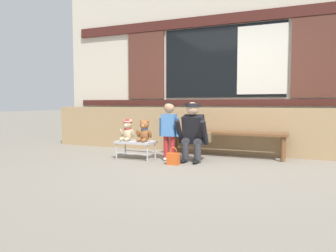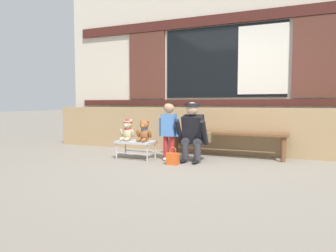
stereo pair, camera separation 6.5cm
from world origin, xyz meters
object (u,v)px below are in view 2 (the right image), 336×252
adult_crouching (193,132)px  handbag_on_ground (173,158)px  wooden_bench_long (225,135)px  teddy_bear_with_hat (127,130)px  child_standing (169,124)px  teddy_bear_plain (144,132)px  small_display_bench (136,143)px

adult_crouching → handbag_on_ground: size_ratio=3.49×
adult_crouching → handbag_on_ground: bearing=-119.6°
wooden_bench_long → adult_crouching: size_ratio=2.21×
teddy_bear_with_hat → child_standing: bearing=4.5°
teddy_bear_plain → child_standing: bearing=8.0°
adult_crouching → handbag_on_ground: (-0.21, -0.37, -0.38)m
child_standing → small_display_bench: bearing=-174.0°
small_display_bench → teddy_bear_with_hat: (-0.16, 0.00, 0.21)m
teddy_bear_plain → handbag_on_ground: 0.75m
small_display_bench → child_standing: size_ratio=0.67×
small_display_bench → wooden_bench_long: bearing=30.6°
adult_crouching → teddy_bear_with_hat: bearing=-173.8°
small_display_bench → teddy_bear_plain: size_ratio=1.76×
small_display_bench → handbag_on_ground: bearing=-17.2°
teddy_bear_with_hat → handbag_on_ground: bearing=-14.5°
wooden_bench_long → teddy_bear_with_hat: bearing=-152.3°
teddy_bear_plain → adult_crouching: size_ratio=0.38×
teddy_bear_plain → adult_crouching: bearing=8.7°
small_display_bench → child_standing: (0.58, 0.06, 0.33)m
small_display_bench → adult_crouching: bearing=7.4°
wooden_bench_long → teddy_bear_with_hat: (-1.50, -0.79, 0.10)m
small_display_bench → child_standing: 0.67m
wooden_bench_long → adult_crouching: (-0.36, -0.66, 0.11)m
small_display_bench → adult_crouching: adult_crouching is taller
wooden_bench_long → child_standing: bearing=-136.0°
child_standing → handbag_on_ground: (0.19, -0.30, -0.50)m
wooden_bench_long → teddy_bear_plain: size_ratio=5.78×
wooden_bench_long → teddy_bear_with_hat: teddy_bear_with_hat is taller
teddy_bear_with_hat → adult_crouching: bearing=6.2°
teddy_bear_plain → adult_crouching: 0.83m
adult_crouching → wooden_bench_long: bearing=61.7°
wooden_bench_long → child_standing: (-0.75, -0.73, 0.22)m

